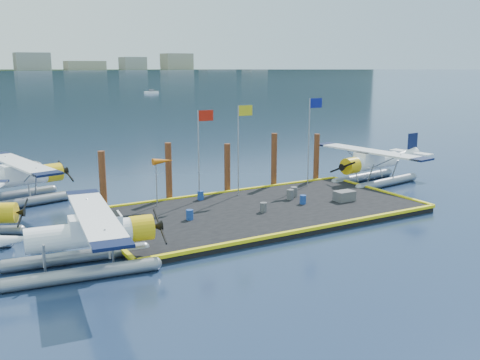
# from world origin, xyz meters

# --- Properties ---
(ground) EXTENTS (4000.00, 4000.00, 0.00)m
(ground) POSITION_xyz_m (0.00, 0.00, 0.00)
(ground) COLOR #172C47
(ground) RESTS_ON ground
(dock) EXTENTS (20.00, 10.00, 0.40)m
(dock) POSITION_xyz_m (0.00, 0.00, 0.20)
(dock) COLOR black
(dock) RESTS_ON ground
(dock_bumpers) EXTENTS (20.25, 10.25, 0.18)m
(dock_bumpers) POSITION_xyz_m (0.00, 0.00, 0.49)
(dock_bumpers) COLOR yellow
(dock_bumpers) RESTS_ON dock
(far_backdrop) EXTENTS (3050.00, 2050.00, 810.00)m
(far_backdrop) POSITION_xyz_m (239.91, 1737.52, 9.45)
(far_backdrop) COLOR black
(far_backdrop) RESTS_ON ground
(seaplane_a) EXTENTS (9.17, 10.12, 3.58)m
(seaplane_a) POSITION_xyz_m (-11.90, -4.04, 1.56)
(seaplane_a) COLOR gray
(seaplane_a) RESTS_ON ground
(seaplane_c) EXTENTS (9.79, 10.66, 3.77)m
(seaplane_c) POSITION_xyz_m (-13.10, 10.52, 1.64)
(seaplane_c) COLOR gray
(seaplane_c) RESTS_ON ground
(seaplane_d) EXTENTS (9.48, 10.42, 3.68)m
(seaplane_d) POSITION_xyz_m (12.24, 3.08, 1.60)
(seaplane_d) COLOR gray
(seaplane_d) RESTS_ON ground
(drum_0) EXTENTS (0.42, 0.42, 0.60)m
(drum_0) POSITION_xyz_m (-4.96, -0.04, 0.70)
(drum_0) COLOR navy
(drum_0) RESTS_ON dock
(drum_1) EXTENTS (0.41, 0.41, 0.57)m
(drum_1) POSITION_xyz_m (2.98, -0.38, 0.69)
(drum_1) COLOR navy
(drum_1) RESTS_ON dock
(drum_2) EXTENTS (0.48, 0.48, 0.68)m
(drum_2) POSITION_xyz_m (2.94, 1.00, 0.74)
(drum_2) COLOR #4F4E53
(drum_2) RESTS_ON dock
(drum_3) EXTENTS (0.42, 0.42, 0.59)m
(drum_3) POSITION_xyz_m (-0.30, -0.76, 0.70)
(drum_3) COLOR #4F4E53
(drum_3) RESTS_ON dock
(drum_4) EXTENTS (0.48, 0.48, 0.67)m
(drum_4) POSITION_xyz_m (3.62, 1.53, 0.74)
(drum_4) COLOR #4F4E53
(drum_4) RESTS_ON dock
(drum_5) EXTENTS (0.43, 0.43, 0.61)m
(drum_5) POSITION_xyz_m (-2.36, 3.90, 0.70)
(drum_5) COLOR navy
(drum_5) RESTS_ON dock
(crate) EXTENTS (1.32, 0.88, 0.66)m
(crate) POSITION_xyz_m (5.88, -1.08, 0.73)
(crate) COLOR #4F4E53
(crate) RESTS_ON dock
(flagpole_red) EXTENTS (1.14, 0.08, 6.00)m
(flagpole_red) POSITION_xyz_m (-2.29, 3.80, 4.40)
(flagpole_red) COLOR #94949C
(flagpole_red) RESTS_ON dock
(flagpole_yellow) EXTENTS (1.14, 0.08, 6.20)m
(flagpole_yellow) POSITION_xyz_m (0.70, 3.80, 4.51)
(flagpole_yellow) COLOR #94949C
(flagpole_yellow) RESTS_ON dock
(flagpole_blue) EXTENTS (1.14, 0.08, 6.50)m
(flagpole_blue) POSITION_xyz_m (6.70, 3.80, 4.69)
(flagpole_blue) COLOR #94949C
(flagpole_blue) RESTS_ON dock
(windsock) EXTENTS (1.40, 0.44, 3.12)m
(windsock) POSITION_xyz_m (-5.03, 3.80, 3.23)
(windsock) COLOR #94949C
(windsock) RESTS_ON dock
(piling_0) EXTENTS (0.44, 0.44, 4.00)m
(piling_0) POSITION_xyz_m (-8.50, 5.40, 2.00)
(piling_0) COLOR #4F2916
(piling_0) RESTS_ON ground
(piling_1) EXTENTS (0.44, 0.44, 4.20)m
(piling_1) POSITION_xyz_m (-4.00, 5.40, 2.10)
(piling_1) COLOR #4F2916
(piling_1) RESTS_ON ground
(piling_2) EXTENTS (0.44, 0.44, 3.80)m
(piling_2) POSITION_xyz_m (0.50, 5.40, 1.90)
(piling_2) COLOR #4F2916
(piling_2) RESTS_ON ground
(piling_3) EXTENTS (0.44, 0.44, 4.30)m
(piling_3) POSITION_xyz_m (4.50, 5.40, 2.15)
(piling_3) COLOR #4F2916
(piling_3) RESTS_ON ground
(piling_4) EXTENTS (0.44, 0.44, 4.00)m
(piling_4) POSITION_xyz_m (8.50, 5.40, 2.00)
(piling_4) COLOR #4F2916
(piling_4) RESTS_ON ground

